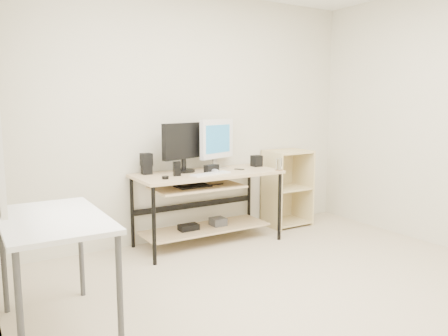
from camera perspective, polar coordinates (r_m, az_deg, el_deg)
name	(u,v)px	position (r m, az deg, el deg)	size (l,w,h in m)	color
room	(307,122)	(2.99, 10.73, 5.89)	(4.01, 4.01, 2.62)	beige
desk	(205,193)	(4.47, -2.45, -3.26)	(1.50, 0.65, 0.75)	tan
side_table	(54,229)	(2.92, -21.38, -7.48)	(0.60, 1.00, 0.75)	white
shelf_unit	(285,187)	(5.27, 7.98, -2.51)	(0.50, 0.40, 0.90)	beige
black_monitor	(184,144)	(4.45, -5.30, 3.14)	(0.53, 0.24, 0.50)	black
white_imac	(217,140)	(4.67, -0.94, 3.65)	(0.48, 0.22, 0.53)	silver
keyboard	(211,174)	(4.29, -1.75, -0.77)	(0.43, 0.12, 0.01)	white
mouse	(215,171)	(4.40, -1.21, -0.37)	(0.07, 0.12, 0.04)	#AAAAAE
center_speaker	(212,169)	(4.43, -1.64, -0.07)	(0.16, 0.07, 0.08)	black
speaker_left	(146,163)	(4.37, -10.10, 0.61)	(0.11, 0.11, 0.21)	black
speaker_right	(256,161)	(4.86, 4.27, 0.93)	(0.10, 0.10, 0.12)	black
audio_controller	(177,169)	(4.22, -6.17, -0.12)	(0.07, 0.04, 0.14)	black
volume_puck	(165,178)	(4.07, -7.67, -1.25)	(0.06, 0.06, 0.03)	black
smartphone	(239,169)	(4.63, 1.99, -0.15)	(0.05, 0.10, 0.01)	black
coaster	(279,170)	(4.60, 7.19, -0.28)	(0.08, 0.08, 0.01)	olive
drinking_glass	(279,164)	(4.59, 7.20, 0.51)	(0.06, 0.06, 0.12)	white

